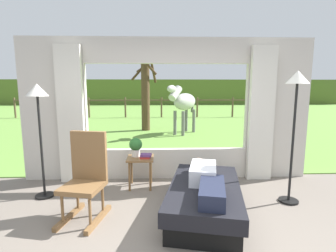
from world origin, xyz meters
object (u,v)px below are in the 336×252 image
at_px(reclining_person, 206,179).
at_px(floor_lamp_right, 296,97).
at_px(recliner_sofa, 205,199).
at_px(potted_plant, 136,146).
at_px(rocking_chair, 86,176).
at_px(pasture_tree, 146,91).
at_px(side_table, 140,163).
at_px(floor_lamp_left, 38,107).
at_px(book_stack, 146,156).
at_px(horse, 184,102).

xyz_separation_m(reclining_person, floor_lamp_right, (1.32, 0.39, 1.02)).
relative_size(recliner_sofa, potted_plant, 5.78).
height_order(reclining_person, rocking_chair, rocking_chair).
distance_m(reclining_person, pasture_tree, 6.94).
distance_m(reclining_person, potted_plant, 1.50).
distance_m(rocking_chair, side_table, 1.17).
distance_m(recliner_sofa, side_table, 1.37).
relative_size(floor_lamp_left, floor_lamp_right, 0.91).
distance_m(potted_plant, floor_lamp_left, 1.60).
bearing_deg(floor_lamp_left, recliner_sofa, -15.48).
bearing_deg(potted_plant, book_stack, -35.61).
relative_size(floor_lamp_right, horse, 1.10).
bearing_deg(side_table, book_stack, -34.47).
bearing_deg(horse, pasture_tree, 1.92).
bearing_deg(pasture_tree, recliner_sofa, -80.75).
bearing_deg(reclining_person, potted_plant, 144.04).
xyz_separation_m(reclining_person, rocking_chair, (-1.55, 0.07, 0.02)).
xyz_separation_m(reclining_person, book_stack, (-0.82, 0.98, 0.04)).
bearing_deg(floor_lamp_right, book_stack, 164.60).
relative_size(potted_plant, floor_lamp_right, 0.17).
bearing_deg(horse, potted_plant, 108.94).
bearing_deg(floor_lamp_right, pasture_tree, 110.73).
relative_size(book_stack, floor_lamp_left, 0.11).
xyz_separation_m(book_stack, pasture_tree, (-0.27, 5.80, 0.97)).
distance_m(reclining_person, book_stack, 1.28).
height_order(floor_lamp_left, horse, horse).
height_order(recliner_sofa, side_table, side_table).
bearing_deg(side_table, potted_plant, 143.13).
bearing_deg(potted_plant, horse, 75.10).
distance_m(recliner_sofa, floor_lamp_left, 2.74).
height_order(potted_plant, floor_lamp_left, floor_lamp_left).
xyz_separation_m(floor_lamp_left, pasture_tree, (1.29, 6.07, 0.13)).
distance_m(side_table, horse, 5.07).
relative_size(reclining_person, floor_lamp_right, 0.75).
height_order(rocking_chair, horse, horse).
bearing_deg(potted_plant, reclining_person, -48.00).
height_order(side_table, pasture_tree, pasture_tree).
relative_size(side_table, pasture_tree, 0.17).
relative_size(reclining_person, pasture_tree, 0.47).
xyz_separation_m(rocking_chair, book_stack, (0.72, 0.91, 0.01)).
distance_m(reclining_person, horse, 5.96).
bearing_deg(recliner_sofa, potted_plant, 145.34).
relative_size(book_stack, pasture_tree, 0.06).
distance_m(reclining_person, rocking_chair, 1.55).
xyz_separation_m(side_table, floor_lamp_right, (2.24, -0.65, 1.12)).
bearing_deg(book_stack, recliner_sofa, -48.57).
bearing_deg(book_stack, floor_lamp_left, -170.06).
distance_m(potted_plant, horse, 5.00).
xyz_separation_m(rocking_chair, pasture_tree, (0.45, 6.71, 0.98)).
bearing_deg(horse, floor_lamp_right, 134.46).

